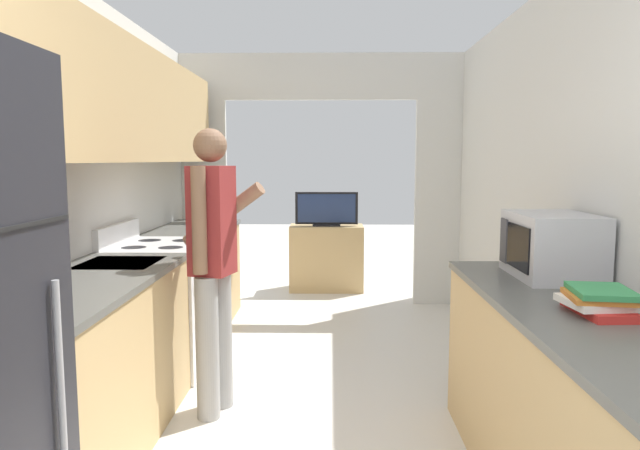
{
  "coord_description": "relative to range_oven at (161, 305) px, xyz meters",
  "views": [
    {
      "loc": [
        0.11,
        -0.88,
        1.46
      ],
      "look_at": [
        0.03,
        2.95,
        1.02
      ],
      "focal_mm": 32.0,
      "sensor_mm": 36.0,
      "label": 1
    }
  ],
  "objects": [
    {
      "name": "wall_left",
      "position": [
        -0.25,
        -0.76,
        1.06
      ],
      "size": [
        0.38,
        7.22,
        2.5
      ],
      "color": "silver",
      "rests_on": "ground_plane"
    },
    {
      "name": "wall_right",
      "position": [
        2.52,
        -1.21,
        0.8
      ],
      "size": [
        0.06,
        7.22,
        2.5
      ],
      "color": "silver",
      "rests_on": "ground_plane"
    },
    {
      "name": "wall_far_with_doorway",
      "position": [
        1.09,
        1.83,
        1.02
      ],
      "size": [
        3.19,
        0.06,
        2.5
      ],
      "color": "silver",
      "rests_on": "ground_plane"
    },
    {
      "name": "counter_left",
      "position": [
        -0.01,
        -0.28,
        -0.0
      ],
      "size": [
        0.62,
        3.75,
        0.88
      ],
      "color": "tan",
      "rests_on": "ground_plane"
    },
    {
      "name": "counter_right",
      "position": [
        2.19,
        -1.76,
        -0.01
      ],
      "size": [
        0.62,
        2.22,
        0.88
      ],
      "color": "tan",
      "rests_on": "ground_plane"
    },
    {
      "name": "range_oven",
      "position": [
        0.0,
        0.0,
        0.0
      ],
      "size": [
        0.66,
        0.77,
        1.02
      ],
      "color": "white",
      "rests_on": "ground_plane"
    },
    {
      "name": "person",
      "position": [
        0.52,
        -0.73,
        0.43
      ],
      "size": [
        0.52,
        0.44,
        1.63
      ],
      "rotation": [
        0.0,
        0.0,
        1.3
      ],
      "color": "#9E9E9E",
      "rests_on": "ground_plane"
    },
    {
      "name": "microwave",
      "position": [
        2.28,
        -1.09,
        0.59
      ],
      "size": [
        0.37,
        0.52,
        0.32
      ],
      "color": "#B7B7BC",
      "rests_on": "counter_right"
    },
    {
      "name": "book_stack",
      "position": [
        2.21,
        -1.78,
        0.49
      ],
      "size": [
        0.26,
        0.3,
        0.1
      ],
      "color": "red",
      "rests_on": "counter_right"
    },
    {
      "name": "tv_cabinet",
      "position": [
        1.14,
        2.44,
        -0.08
      ],
      "size": [
        0.82,
        0.42,
        0.73
      ],
      "color": "tan",
      "rests_on": "ground_plane"
    },
    {
      "name": "television",
      "position": [
        1.14,
        2.4,
        0.47
      ],
      "size": [
        0.69,
        0.16,
        0.38
      ],
      "color": "black",
      "rests_on": "tv_cabinet"
    }
  ]
}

